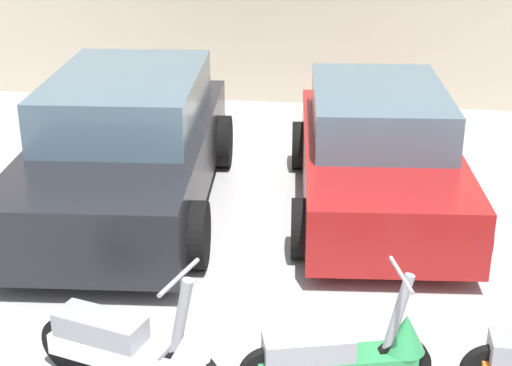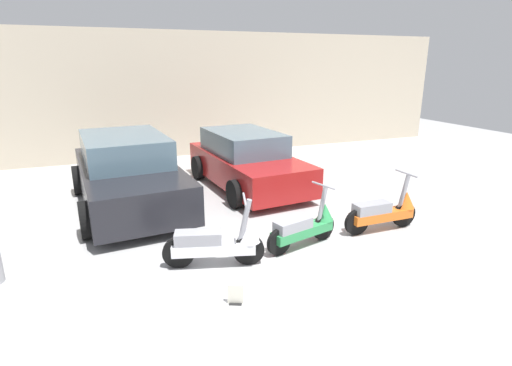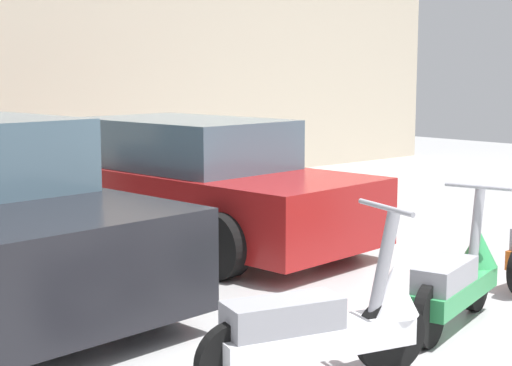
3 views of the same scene
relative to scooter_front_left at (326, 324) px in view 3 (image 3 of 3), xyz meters
name	(u,v)px [view 3 (image 3 of 3)]	position (x,y,z in m)	size (l,w,h in m)	color
scooter_front_left	(326,324)	(0.00, 0.00, 0.00)	(1.47, 0.70, 1.05)	black
scooter_front_right	(458,278)	(1.52, 0.14, -0.02)	(1.39, 0.64, 0.99)	black
car_rear_center	(195,184)	(1.77, 3.63, 0.26)	(2.16, 4.05, 1.33)	maroon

